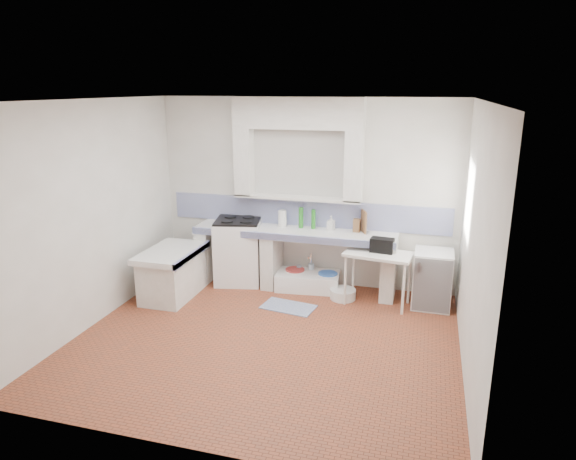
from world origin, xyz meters
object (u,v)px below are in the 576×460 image
(sink, at_px, (308,282))
(fridge, at_px, (432,279))
(stove, at_px, (239,252))
(side_table, at_px, (377,278))

(sink, xyz_separation_m, fridge, (1.79, -0.15, 0.28))
(sink, bearing_deg, stove, 173.24)
(side_table, xyz_separation_m, fridge, (0.73, 0.12, 0.02))
(fridge, bearing_deg, stove, 177.40)
(side_table, bearing_deg, sink, 173.57)
(stove, height_order, sink, stove)
(sink, relative_size, side_table, 1.04)
(sink, bearing_deg, fridge, -10.82)
(sink, height_order, fridge, fridge)
(stove, xyz_separation_m, sink, (1.10, -0.01, -0.37))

